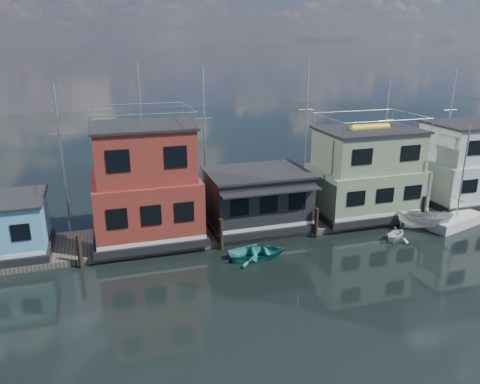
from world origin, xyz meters
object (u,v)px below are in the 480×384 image
object	(u,v)px
houseboat_green	(366,173)
day_sailer	(456,221)
houseboat_red	(145,186)
dinghy_teal	(257,253)
motorboat	(424,220)
houseboat_dark	(257,198)
houseboat_white	(470,164)
dinghy_white	(396,233)

from	to	relation	value
houseboat_green	day_sailer	distance (m)	7.55
houseboat_red	dinghy_teal	size ratio (longest dim) A/B	3.14
houseboat_red	day_sailer	world-z (taller)	houseboat_red
dinghy_teal	motorboat	xyz separation A→B (m)	(13.39, 0.87, 0.36)
houseboat_dark	houseboat_white	bearing A→B (deg)	0.06
houseboat_green	motorboat	xyz separation A→B (m)	(2.79, -3.90, -2.80)
day_sailer	houseboat_red	bearing A→B (deg)	153.12
houseboat_red	houseboat_white	size ratio (longest dim) A/B	1.41
houseboat_dark	dinghy_white	bearing A→B (deg)	-30.21
houseboat_white	dinghy_teal	world-z (taller)	houseboat_white
houseboat_green	dinghy_white	xyz separation A→B (m)	(-0.42, -5.02, -3.00)
houseboat_red	houseboat_white	world-z (taller)	houseboat_red
houseboat_red	houseboat_green	world-z (taller)	houseboat_red
houseboat_white	day_sailer	world-z (taller)	day_sailer
day_sailer	motorboat	world-z (taller)	day_sailer
houseboat_red	motorboat	bearing A→B (deg)	-11.14
houseboat_white	dinghy_white	distance (m)	11.94
motorboat	dinghy_teal	bearing A→B (deg)	126.56
houseboat_dark	houseboat_white	distance (m)	19.03
houseboat_dark	dinghy_teal	distance (m)	5.40
houseboat_red	dinghy_white	xyz separation A→B (m)	(16.58, -5.02, -3.55)
houseboat_green	dinghy_teal	xyz separation A→B (m)	(-10.60, -4.77, -3.16)
houseboat_green	dinghy_white	world-z (taller)	houseboat_green
houseboat_red	day_sailer	distance (m)	23.23
dinghy_white	day_sailer	bearing A→B (deg)	-107.68
houseboat_white	day_sailer	size ratio (longest dim) A/B	1.08
houseboat_dark	day_sailer	size ratio (longest dim) A/B	0.95
houseboat_dark	dinghy_teal	size ratio (longest dim) A/B	1.96
houseboat_dark	dinghy_teal	bearing A→B (deg)	-108.62
houseboat_dark	dinghy_white	world-z (taller)	houseboat_dark
houseboat_green	dinghy_white	size ratio (longest dim) A/B	4.01
houseboat_dark	houseboat_green	size ratio (longest dim) A/B	0.88
houseboat_red	houseboat_white	bearing A→B (deg)	0.00
houseboat_white	dinghy_white	bearing A→B (deg)	-154.28
houseboat_red	dinghy_teal	distance (m)	8.80
houseboat_white	day_sailer	distance (m)	6.72
houseboat_red	dinghy_white	world-z (taller)	houseboat_red
day_sailer	dinghy_white	distance (m)	6.08
houseboat_red	houseboat_white	distance (m)	27.01
houseboat_green	dinghy_white	bearing A→B (deg)	-94.74
houseboat_white	dinghy_white	world-z (taller)	houseboat_white
houseboat_red	houseboat_green	size ratio (longest dim) A/B	1.41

